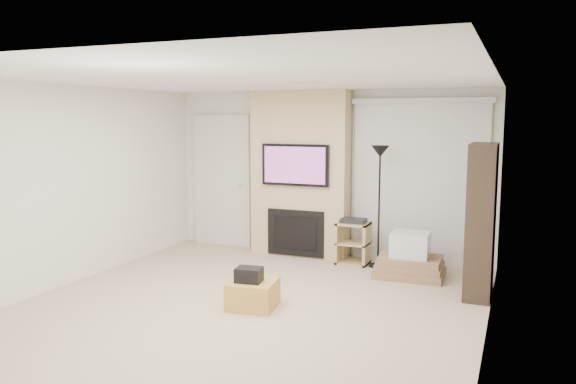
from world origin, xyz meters
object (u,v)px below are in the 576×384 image
at_px(floor_lamp, 380,172).
at_px(bookshelf, 481,220).
at_px(box_stack, 410,260).
at_px(av_stand, 353,240).
at_px(ottoman, 253,294).

height_order(floor_lamp, bookshelf, bookshelf).
height_order(box_stack, bookshelf, bookshelf).
xyz_separation_m(floor_lamp, box_stack, (0.51, -0.33, -1.12)).
distance_m(av_stand, box_stack, 0.96).
xyz_separation_m(floor_lamp, bookshelf, (1.40, -0.80, -0.45)).
height_order(ottoman, box_stack, box_stack).
bearing_deg(floor_lamp, box_stack, -33.18).
height_order(av_stand, box_stack, av_stand).
relative_size(ottoman, av_stand, 0.76).
bearing_deg(bookshelf, ottoman, -147.95).
xyz_separation_m(ottoman, av_stand, (0.50, 2.26, 0.20)).
bearing_deg(bookshelf, av_stand, 154.88).
height_order(av_stand, bookshelf, bookshelf).
xyz_separation_m(ottoman, floor_lamp, (0.88, 2.23, 1.20)).
bearing_deg(ottoman, av_stand, 77.49).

